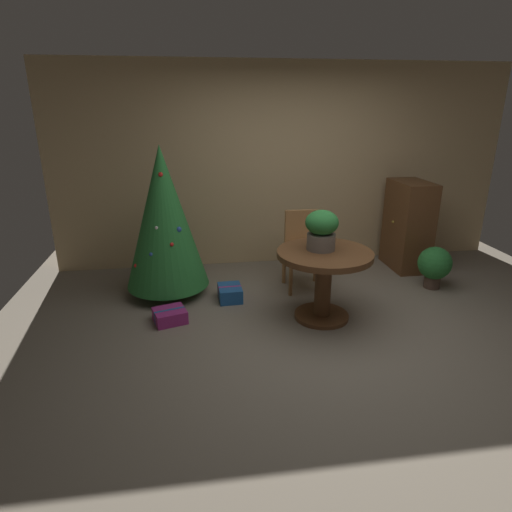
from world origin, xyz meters
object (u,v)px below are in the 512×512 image
Objects in this scene: gift_box_purple at (170,316)px; potted_plant at (435,265)px; wooden_chair_far at (303,244)px; wooden_cabinet at (408,225)px; round_dining_table at (324,270)px; gift_box_blue at (230,293)px; flower_vase at (322,229)px; holiday_tree at (164,218)px.

gift_box_purple is 3.10m from potted_plant.
wooden_cabinet is (1.52, 0.42, 0.05)m from wooden_chair_far.
round_dining_table is 1.15m from gift_box_blue.
flower_vase is 1.21× the size of gift_box_blue.
holiday_tree is 1.11m from gift_box_blue.
wooden_cabinet reaches higher than potted_plant.
round_dining_table is 1.64m from potted_plant.
holiday_tree is at bearing -172.25° from wooden_cabinet.
potted_plant is (2.42, -0.02, 0.21)m from gift_box_blue.
wooden_chair_far is 1.58m from wooden_cabinet.
wooden_cabinet is at bearing 39.65° from round_dining_table.
round_dining_table is 2.54× the size of gift_box_purple.
wooden_cabinet is 0.77m from potted_plant.
potted_plant is at bearing -0.46° from gift_box_blue.
wooden_chair_far reaches higher than gift_box_purple.
holiday_tree is at bearing 152.06° from round_dining_table.
potted_plant is at bearing 17.32° from flower_vase.
holiday_tree is (-1.58, 0.00, 0.38)m from wooden_chair_far.
wooden_chair_far is 2.77× the size of gift_box_blue.
gift_box_purple is 0.78m from gift_box_blue.
round_dining_table is 0.42m from flower_vase.
holiday_tree is at bearing 179.96° from wooden_chair_far.
round_dining_table is at bearing -32.33° from gift_box_blue.
wooden_chair_far is 2.44× the size of gift_box_purple.
potted_plant reaches higher than gift_box_blue.
round_dining_table is 2.38× the size of flower_vase.
gift_box_purple is at bearing -146.25° from gift_box_blue.
flower_vase reaches higher than round_dining_table.
potted_plant is (1.55, 0.48, -0.64)m from flower_vase.
gift_box_purple is (0.04, -0.70, -0.84)m from holiday_tree.
holiday_tree is at bearing 153.49° from flower_vase.
gift_box_blue is 0.28× the size of wooden_cabinet.
gift_box_blue is at bearing 179.54° from potted_plant.
wooden_chair_far reaches higher than potted_plant.
round_dining_table is 1.61m from gift_box_purple.
gift_box_purple is 0.32× the size of wooden_cabinet.
wooden_chair_far is 0.54× the size of holiday_tree.
wooden_cabinet is (1.52, 1.26, 0.06)m from round_dining_table.
wooden_cabinet reaches higher than wooden_chair_far.
wooden_chair_far is 1.03m from gift_box_blue.
holiday_tree is (-1.58, 0.84, 0.38)m from round_dining_table.
round_dining_table reaches higher than gift_box_purple.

